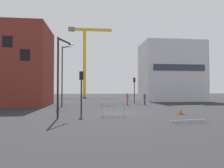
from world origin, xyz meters
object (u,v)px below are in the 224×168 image
streetlamp_short (60,69)px  traffic_light_island (81,85)px  pedestrian_waiting (145,98)px  traffic_cone_striped (181,111)px  pedestrian_walking (127,98)px  construction_crane (85,52)px  traffic_light_verge (134,86)px  streetlamp_tall (63,72)px

streetlamp_short → traffic_light_island: 2.52m
pedestrian_waiting → traffic_cone_striped: pedestrian_waiting is taller
pedestrian_walking → pedestrian_waiting: size_ratio=0.98×
construction_crane → streetlamp_short: size_ratio=3.45×
pedestrian_waiting → construction_crane: bearing=105.9°
construction_crane → traffic_light_island: (0.93, -42.77, -10.96)m
traffic_light_verge → traffic_light_island: traffic_light_verge is taller
traffic_light_verge → traffic_cone_striped: 14.09m
traffic_light_verge → traffic_light_island: bearing=-119.4°
construction_crane → traffic_light_verge: 32.38m
traffic_light_island → pedestrian_walking: 11.32m
streetlamp_tall → traffic_cone_striped: size_ratio=14.56×
streetlamp_tall → pedestrian_waiting: size_ratio=4.44×
construction_crane → traffic_light_island: size_ratio=5.68×
streetlamp_short → traffic_light_verge: (9.06, 15.06, -1.03)m
streetlamp_short → pedestrian_waiting: bearing=50.4°
construction_crane → traffic_light_verge: bearing=-73.9°
construction_crane → traffic_light_verge: size_ratio=5.23×
traffic_light_verge → pedestrian_walking: size_ratio=2.41×
traffic_light_island → pedestrian_waiting: 13.28m
pedestrian_walking → traffic_cone_striped: bearing=-74.6°
construction_crane → streetlamp_tall: (-1.68, -34.70, -9.10)m
pedestrian_walking → construction_crane: bearing=101.4°
streetlamp_tall → pedestrian_walking: (8.36, 1.55, -3.39)m
traffic_light_verge → streetlamp_tall: bearing=-152.2°
traffic_light_island → pedestrian_walking: (5.75, 9.62, -1.52)m
construction_crane → streetlamp_tall: size_ratio=2.78×
pedestrian_waiting → traffic_cone_striped: (0.19, -10.65, -0.74)m
pedestrian_walking → streetlamp_tall: bearing=-169.5°
pedestrian_walking → traffic_cone_striped: pedestrian_walking is taller
streetlamp_tall → traffic_light_island: bearing=-72.1°
construction_crane → traffic_light_island: 44.16m
traffic_light_island → traffic_cone_striped: 8.82m
pedestrian_waiting → streetlamp_short: bearing=-129.6°
traffic_light_island → construction_crane: bearing=91.2°
streetlamp_short → pedestrian_walking: streetlamp_short is taller
streetlamp_tall → traffic_light_verge: bearing=27.8°
traffic_light_island → pedestrian_waiting: traffic_light_island is taller
construction_crane → pedestrian_waiting: size_ratio=12.35×
traffic_light_verge → traffic_cone_striped: (0.96, -13.85, -2.43)m
construction_crane → traffic_cone_striped: bearing=-77.7°
traffic_light_verge → pedestrian_waiting: 3.70m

